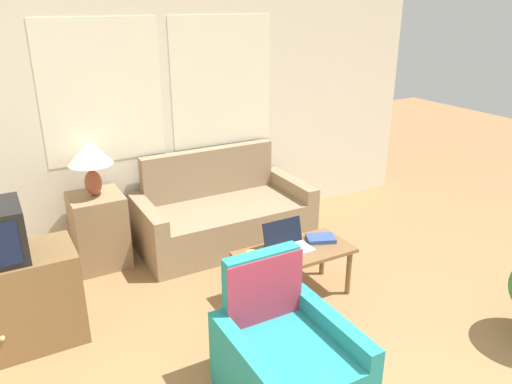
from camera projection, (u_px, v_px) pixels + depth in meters
wall_back at (173, 111)px, 4.94m from camera, size 5.83×0.06×2.60m
couch at (222, 216)px, 5.10m from camera, size 1.72×0.85×0.91m
armchair at (285, 361)px, 3.07m from camera, size 0.71×0.81×0.87m
side_table at (99, 230)px, 4.61m from camera, size 0.46×0.46×0.69m
table_lamp at (90, 157)px, 4.35m from camera, size 0.39×0.39×0.51m
coffee_table at (294, 257)px, 4.07m from camera, size 0.95×0.47×0.43m
laptop at (288, 243)px, 4.06m from camera, size 0.35×0.27×0.22m
cup_navy at (252, 256)px, 3.89m from camera, size 0.09×0.09×0.07m
book_red at (321, 238)px, 4.22m from camera, size 0.28×0.24×0.04m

